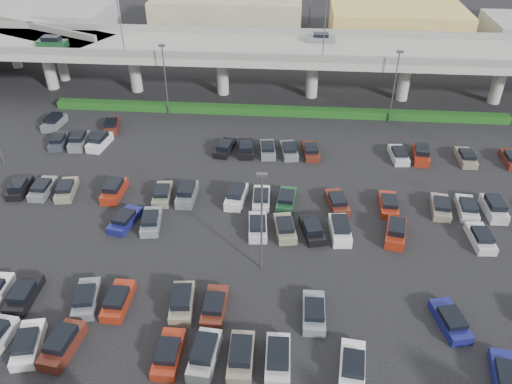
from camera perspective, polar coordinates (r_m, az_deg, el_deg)
ground at (r=52.85m, az=1.23°, el=-2.77°), size 280.00×280.00×0.00m
overpass at (r=78.25m, az=2.67°, el=15.66°), size 150.00×13.00×15.80m
hedge at (r=74.12m, az=2.47°, el=9.23°), size 66.00×1.60×1.10m
parked_cars at (r=49.79m, az=-2.14°, el=-4.57°), size 63.20×41.69×1.67m
light_poles at (r=51.43m, az=-3.15°, el=4.37°), size 66.90×48.38×10.30m
distant_buildings at (r=108.18m, az=10.39°, el=18.64°), size 138.00×24.00×9.00m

